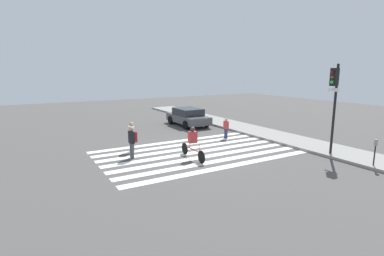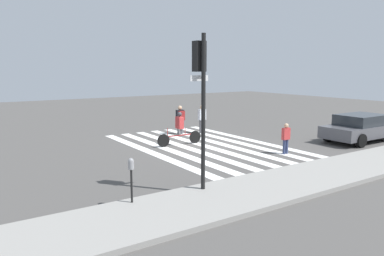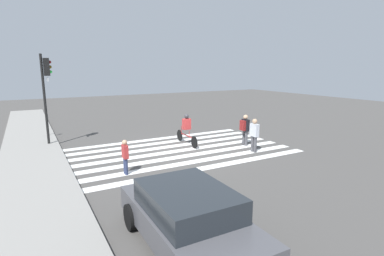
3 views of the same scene
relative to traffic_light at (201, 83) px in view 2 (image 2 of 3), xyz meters
The scene contains 10 objects.
ground_plane 7.33m from the traffic_light, 126.55° to the right, with size 60.00×60.00×0.00m, color #4C4947.
sidewalk_curb 5.10m from the traffic_light, 166.58° to the left, with size 36.00×2.50×0.14m.
crosswalk_stripes 7.33m from the traffic_light, 126.55° to the right, with size 5.89×10.00×0.01m.
traffic_light is the anchor object (origin of this frame).
parking_meter 3.08m from the traffic_light, ahead, with size 0.15×0.15×1.32m.
pedestrian_adult_blue_shirt 10.26m from the traffic_light, 125.47° to the right, with size 0.45×0.23×1.57m.
pedestrian_adult_tall_backpack 6.61m from the traffic_light, 160.57° to the right, with size 0.36×0.19×1.30m.
pedestrian_child_with_backpack 9.97m from the traffic_light, 118.51° to the right, with size 0.44×0.37×1.57m.
cyclist_near_curb 7.17m from the traffic_light, 116.72° to the right, with size 2.31×0.41×1.57m.
car_parked_dark_suv 11.35m from the traffic_light, behind, with size 4.14×2.01×1.34m.
Camera 2 is at (9.96, 13.89, 3.58)m, focal length 35.00 mm.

